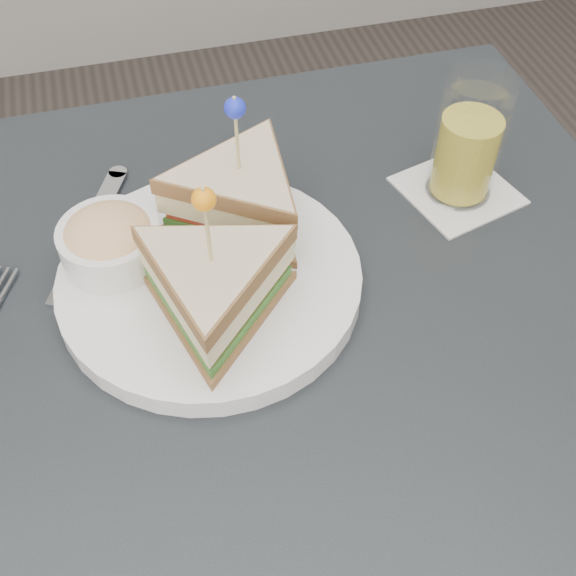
{
  "coord_description": "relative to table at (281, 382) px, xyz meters",
  "views": [
    {
      "loc": [
        -0.1,
        -0.38,
        1.27
      ],
      "look_at": [
        0.01,
        0.01,
        0.8
      ],
      "focal_mm": 45.0,
      "sensor_mm": 36.0,
      "label": 1
    }
  ],
  "objects": [
    {
      "name": "cutlery_knife",
      "position": [
        -0.16,
        0.17,
        0.08
      ],
      "size": [
        0.1,
        0.19,
        0.01
      ],
      "rotation": [
        0.0,
        0.0,
        -0.43
      ],
      "color": "silver",
      "rests_on": "table"
    },
    {
      "name": "plate_meal",
      "position": [
        -0.04,
        0.08,
        0.12
      ],
      "size": [
        0.35,
        0.35,
        0.17
      ],
      "rotation": [
        0.0,
        0.0,
        0.27
      ],
      "color": "white",
      "rests_on": "table"
    },
    {
      "name": "table",
      "position": [
        0.0,
        0.0,
        0.0
      ],
      "size": [
        0.8,
        0.8,
        0.75
      ],
      "color": "black",
      "rests_on": "ground"
    },
    {
      "name": "drink_set",
      "position": [
        0.23,
        0.14,
        0.14
      ],
      "size": [
        0.13,
        0.13,
        0.14
      ],
      "rotation": [
        0.0,
        0.0,
        0.26
      ],
      "color": "silver",
      "rests_on": "table"
    }
  ]
}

